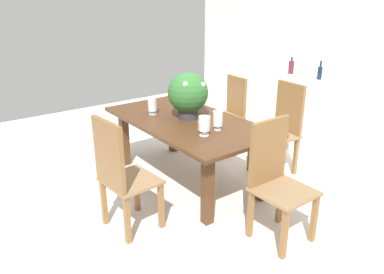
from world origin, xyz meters
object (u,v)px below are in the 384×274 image
crystal_vase_center_near (204,124)px  wine_bottle_amber (291,67)px  chair_near_right (119,171)px  crystal_vase_left (152,105)px  chair_far_right (282,125)px  crystal_vase_right (218,119)px  kitchen_counter (313,114)px  dining_table (187,129)px  wine_glass (201,120)px  wine_bottle_dark (320,72)px  wine_bottle_clear (302,67)px  chair_far_left (230,110)px  flower_centerpiece (188,94)px  chair_foot_end (275,175)px

crystal_vase_center_near → wine_bottle_amber: size_ratio=0.81×
chair_near_right → crystal_vase_left: (-0.84, 0.85, 0.26)m
chair_far_right → crystal_vase_left: 1.52m
crystal_vase_right → wine_bottle_amber: 2.18m
kitchen_counter → dining_table: bearing=-95.3°
kitchen_counter → crystal_vase_right: bearing=-82.2°
chair_far_right → wine_bottle_amber: wine_bottle_amber is taller
crystal_vase_left → kitchen_counter: kitchen_counter is taller
kitchen_counter → crystal_vase_center_near: bearing=-81.8°
crystal_vase_center_near → crystal_vase_right: crystal_vase_right is taller
crystal_vase_center_near → wine_glass: 0.19m
wine_bottle_dark → crystal_vase_right: bearing=-81.7°
chair_near_right → wine_bottle_amber: size_ratio=4.51×
wine_bottle_clear → chair_near_right: bearing=-79.4°
wine_glass → wine_bottle_amber: (-0.65, 2.14, 0.20)m
dining_table → kitchen_counter: kitchen_counter is taller
dining_table → wine_bottle_amber: bearing=98.8°
chair_far_right → wine_bottle_dark: 1.17m
kitchen_counter → wine_bottle_dark: size_ratio=6.81×
wine_bottle_dark → wine_bottle_clear: (-0.30, 0.01, 0.02)m
crystal_vase_right → wine_bottle_amber: bearing=110.9°
crystal_vase_left → wine_glass: bearing=10.5°
kitchen_counter → chair_far_left: bearing=-122.2°
dining_table → chair_far_right: 1.14m
flower_centerpiece → kitchen_counter: bearing=83.2°
dining_table → chair_foot_end: bearing=-0.0°
crystal_vase_right → wine_bottle_amber: (-0.77, 2.03, 0.18)m
chair_foot_end → crystal_vase_center_near: bearing=100.6°
crystal_vase_right → wine_glass: crystal_vase_right is taller
chair_near_right → wine_bottle_amber: (-0.77, 3.13, 0.44)m
chair_far_right → wine_glass: (-0.12, -1.11, 0.25)m
crystal_vase_center_near → wine_bottle_clear: bearing=105.8°
crystal_vase_center_near → kitchen_counter: 2.22m
flower_centerpiece → chair_far_right: bearing=63.6°
chair_near_right → wine_glass: chair_near_right is taller
crystal_vase_center_near → wine_glass: crystal_vase_center_near is taller
chair_far_left → chair_foot_end: chair_foot_end is taller
chair_far_right → flower_centerpiece: size_ratio=2.12×
chair_far_right → crystal_vase_center_near: bearing=-83.0°
flower_centerpiece → wine_glass: (0.37, -0.11, -0.18)m
chair_far_left → kitchen_counter: (0.61, 0.98, -0.08)m
chair_far_right → wine_bottle_dark: size_ratio=4.31×
flower_centerpiece → kitchen_counter: (0.23, 1.96, -0.54)m
wine_bottle_clear → dining_table: bearing=-86.2°
chair_far_right → kitchen_counter: 1.00m
dining_table → chair_foot_end: size_ratio=1.86×
chair_far_left → wine_bottle_clear: (0.29, 1.06, 0.50)m
chair_near_right → wine_bottle_amber: wine_bottle_amber is taller
flower_centerpiece → wine_bottle_amber: size_ratio=2.13×
chair_far_left → wine_glass: size_ratio=7.49×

